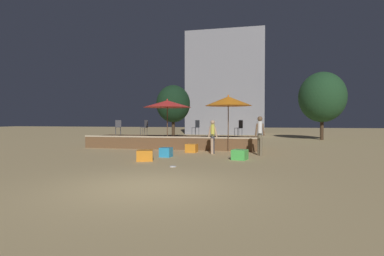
% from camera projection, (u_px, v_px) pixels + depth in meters
% --- Properties ---
extents(ground_plane, '(120.00, 120.00, 0.00)m').
position_uv_depth(ground_plane, '(147.00, 187.00, 7.33)').
color(ground_plane, tan).
extents(wooden_deck, '(10.09, 2.87, 0.74)m').
position_uv_depth(wooden_deck, '(174.00, 142.00, 17.95)').
color(wooden_deck, brown).
rests_on(wooden_deck, ground).
extents(patio_umbrella_0, '(2.45, 2.45, 2.96)m').
position_uv_depth(patio_umbrella_0, '(228.00, 101.00, 15.68)').
color(patio_umbrella_0, brown).
rests_on(patio_umbrella_0, ground).
extents(patio_umbrella_1, '(2.66, 2.66, 2.83)m').
position_uv_depth(patio_umbrella_1, '(167.00, 104.00, 16.72)').
color(patio_umbrella_1, brown).
rests_on(patio_umbrella_1, ground).
extents(cube_seat_0, '(0.58, 0.58, 0.43)m').
position_uv_depth(cube_seat_0, '(192.00, 148.00, 15.19)').
color(cube_seat_0, orange).
rests_on(cube_seat_0, ground).
extents(cube_seat_1, '(0.80, 0.80, 0.43)m').
position_uv_depth(cube_seat_1, '(145.00, 155.00, 12.06)').
color(cube_seat_1, orange).
rests_on(cube_seat_1, ground).
extents(cube_seat_2, '(0.70, 0.70, 0.42)m').
position_uv_depth(cube_seat_2, '(240.00, 155.00, 12.39)').
color(cube_seat_2, '#4CC651').
rests_on(cube_seat_2, ground).
extents(cube_seat_3, '(0.52, 0.52, 0.42)m').
position_uv_depth(cube_seat_3, '(166.00, 152.00, 13.31)').
color(cube_seat_3, '#2D9EDB').
rests_on(cube_seat_3, ground).
extents(person_0, '(0.50, 0.29, 1.64)m').
position_uv_depth(person_0, '(213.00, 136.00, 14.46)').
color(person_0, tan).
rests_on(person_0, ground).
extents(person_1, '(0.48, 0.32, 1.82)m').
position_uv_depth(person_1, '(260.00, 134.00, 13.84)').
color(person_1, '#72664C').
rests_on(person_1, ground).
extents(bistro_chair_0, '(0.48, 0.48, 0.90)m').
position_uv_depth(bistro_chair_0, '(145.00, 126.00, 18.41)').
color(bistro_chair_0, '#47474C').
rests_on(bistro_chair_0, wooden_deck).
extents(bistro_chair_1, '(0.48, 0.48, 0.90)m').
position_uv_depth(bistro_chair_1, '(196.00, 126.00, 18.45)').
color(bistro_chair_1, '#2D3338').
rests_on(bistro_chair_1, wooden_deck).
extents(bistro_chair_2, '(0.47, 0.47, 0.90)m').
position_uv_depth(bistro_chair_2, '(118.00, 126.00, 18.81)').
color(bistro_chair_2, '#47474C').
rests_on(bistro_chair_2, wooden_deck).
extents(bistro_chair_3, '(0.48, 0.48, 0.90)m').
position_uv_depth(bistro_chair_3, '(240.00, 126.00, 17.04)').
color(bistro_chair_3, '#2D3338').
rests_on(bistro_chair_3, wooden_deck).
extents(frisbee_disc, '(0.23, 0.23, 0.03)m').
position_uv_depth(frisbee_disc, '(173.00, 166.00, 10.46)').
color(frisbee_disc, white).
rests_on(frisbee_disc, ground).
extents(background_tree_0, '(3.75, 3.75, 5.60)m').
position_uv_depth(background_tree_0, '(322.00, 97.00, 24.59)').
color(background_tree_0, '#3D2B1C').
rests_on(background_tree_0, ground).
extents(background_tree_1, '(2.96, 2.96, 4.70)m').
position_uv_depth(background_tree_1, '(173.00, 104.00, 26.21)').
color(background_tree_1, '#3D2B1C').
rests_on(background_tree_1, ground).
extents(distant_building, '(8.84, 4.92, 11.75)m').
position_uv_depth(distant_building, '(226.00, 84.00, 35.40)').
color(distant_building, gray).
rests_on(distant_building, ground).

